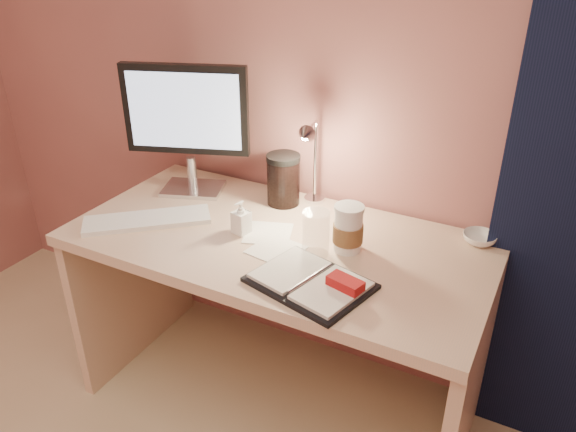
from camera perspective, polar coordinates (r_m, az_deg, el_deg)
The scene contains 12 objects.
desk at distance 2.05m, azimuth -0.00°, elevation -6.76°, with size 1.40×0.70×0.73m.
monitor at distance 2.12m, azimuth -10.25°, elevation 9.77°, with size 0.45×0.23×0.49m.
keyboard at distance 2.02m, azimuth -14.10°, elevation -0.39°, with size 0.43×0.13×0.02m, color white.
planner at distance 1.63m, azimuth 2.55°, elevation -6.70°, with size 0.38×0.32×0.05m.
paper_a at distance 1.89m, azimuth -2.02°, elevation -1.76°, with size 0.15×0.15×0.00m, color white.
paper_b at distance 1.80m, azimuth -1.21°, elevation -3.43°, with size 0.15×0.15×0.00m, color white.
coffee_cup at distance 1.78m, azimuth 6.13°, elevation -1.39°, with size 0.10×0.10×0.16m.
clear_cup at distance 1.75m, azimuth 2.85°, elevation -1.79°, with size 0.08×0.08×0.15m, color white.
bowl at distance 1.93m, azimuth 18.89°, elevation -2.18°, with size 0.11×0.11×0.03m, color white.
lotion_bottle at distance 1.88m, azimuth -4.78°, elevation -0.14°, with size 0.05×0.05×0.12m, color white.
dark_jar at distance 2.06m, azimuth -0.47°, elevation 3.47°, with size 0.12×0.12×0.17m, color black.
desk_lamp at distance 1.97m, azimuth 1.42°, elevation 6.16°, with size 0.10×0.21×0.33m.
Camera 1 is at (0.79, -0.04, 1.66)m, focal length 35.00 mm.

